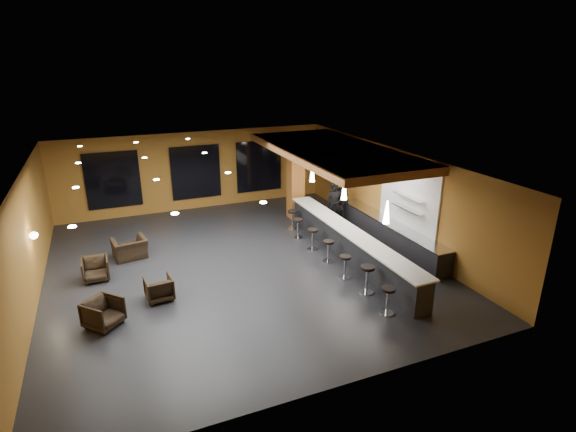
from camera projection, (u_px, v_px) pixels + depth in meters
name	position (u px, v px, depth m)	size (l,w,h in m)	color
floor	(239.00, 266.00, 15.13)	(12.00, 13.00, 0.10)	black
ceiling	(235.00, 161.00, 13.91)	(12.00, 13.00, 0.10)	black
wall_back	(195.00, 171.00, 20.21)	(12.00, 0.10, 3.50)	#905D20
wall_front	(333.00, 319.00, 8.83)	(12.00, 0.10, 3.50)	#905D20
wall_left	(25.00, 244.00, 12.32)	(0.10, 13.00, 3.50)	#905D20
wall_right	(393.00, 195.00, 16.72)	(0.10, 13.00, 3.50)	#905D20
wood_soffit	(333.00, 151.00, 16.30)	(3.60, 8.00, 0.28)	#93582B
window_left	(113.00, 180.00, 18.85)	(2.20, 0.06, 2.40)	black
window_center	(196.00, 172.00, 20.13)	(2.20, 0.06, 2.40)	black
window_right	(259.00, 166.00, 21.22)	(2.20, 0.06, 2.40)	black
tile_backsplash	(408.00, 196.00, 15.73)	(0.06, 3.20, 2.40)	white
bar_counter	(349.00, 245.00, 15.40)	(0.60, 8.00, 1.00)	black
bar_top	(350.00, 231.00, 15.22)	(0.78, 8.10, 0.05)	white
prep_counter	(389.00, 234.00, 16.59)	(0.70, 6.00, 0.86)	black
prep_top	(390.00, 222.00, 16.43)	(0.72, 6.00, 0.03)	silver
wall_shelf_lower	(408.00, 209.00, 15.65)	(0.30, 1.50, 0.03)	silver
wall_shelf_upper	(409.00, 196.00, 15.49)	(0.30, 1.50, 0.03)	silver
column	(296.00, 178.00, 18.97)	(0.60, 0.60, 3.50)	#9C5923
wall_sconce	(34.00, 236.00, 12.80)	(0.22, 0.22, 0.22)	#FFE5B2
pendant_0	(387.00, 212.00, 13.04)	(0.20, 0.20, 0.70)	white
pendant_1	(344.00, 190.00, 15.21)	(0.20, 0.20, 0.70)	white
pendant_2	(312.00, 173.00, 17.38)	(0.20, 0.20, 0.70)	white
staff_a	(335.00, 205.00, 18.14)	(0.69, 0.45, 1.90)	black
staff_b	(341.00, 206.00, 18.53)	(0.76, 0.59, 1.56)	black
staff_c	(342.00, 204.00, 18.83)	(0.73, 0.48, 1.50)	black
armchair_a	(103.00, 313.00, 11.58)	(0.81, 0.83, 0.76)	black
armchair_b	(159.00, 288.00, 12.86)	(0.74, 0.76, 0.69)	black
armchair_c	(96.00, 269.00, 13.98)	(0.78, 0.80, 0.73)	black
armchair_d	(130.00, 248.00, 15.50)	(1.10, 0.96, 0.72)	black
bar_stool_0	(388.00, 297.00, 12.09)	(0.40, 0.40, 0.79)	silver
bar_stool_1	(367.00, 276.00, 13.15)	(0.44, 0.44, 0.86)	silver
bar_stool_2	(345.00, 264.00, 14.07)	(0.38, 0.38, 0.75)	silver
bar_stool_3	(328.00, 248.00, 15.17)	(0.39, 0.39, 0.77)	silver
bar_stool_4	(313.00, 237.00, 16.13)	(0.40, 0.40, 0.79)	silver
bar_stool_5	(298.00, 226.00, 17.16)	(0.39, 0.39, 0.77)	silver
bar_stool_6	(292.00, 217.00, 18.06)	(0.40, 0.40, 0.78)	silver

